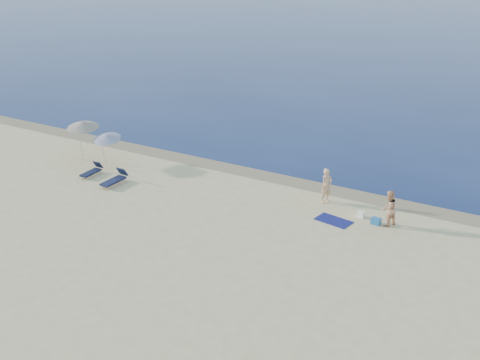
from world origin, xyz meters
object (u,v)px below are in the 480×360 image
at_px(umbrella_near, 107,137).
at_px(person_right, 389,208).
at_px(blue_cooler, 376,221).
at_px(person_left, 327,186).

bearing_deg(umbrella_near, person_right, -7.07).
relative_size(person_right, blue_cooler, 4.00).
bearing_deg(person_right, umbrella_near, -61.55).
distance_m(person_left, person_right, 3.66).
distance_m(person_right, blue_cooler, 0.89).
relative_size(person_right, umbrella_near, 0.82).
bearing_deg(umbrella_near, person_left, -2.29).
bearing_deg(umbrella_near, blue_cooler, -7.57).
bearing_deg(person_left, person_right, -79.95).
bearing_deg(person_left, umbrella_near, 122.42).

